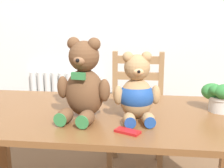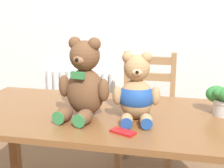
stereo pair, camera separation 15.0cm
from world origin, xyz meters
TOP-DOWN VIEW (x-y plane):
  - wall_back at (0.00, 1.67)m, footprint 8.00×0.04m
  - radiator at (-0.53, 1.60)m, footprint 0.69×0.10m
  - dining_table at (0.00, 0.39)m, footprint 1.58×0.77m
  - wooden_chair_behind at (0.16, 1.15)m, footprint 0.41×0.39m
  - teddy_bear_left at (-0.08, 0.33)m, footprint 0.29×0.30m
  - teddy_bear_right at (0.18, 0.34)m, footprint 0.24×0.26m
  - potted_plant at (0.62, 0.49)m, footprint 0.17×0.16m
  - chocolate_bar at (0.15, 0.14)m, footprint 0.12×0.09m

SIDE VIEW (x-z plane):
  - radiator at x=-0.53m, z-range -0.03..0.63m
  - wooden_chair_behind at x=0.16m, z-range 0.01..0.92m
  - dining_table at x=0.00m, z-range 0.26..0.97m
  - chocolate_bar at x=0.15m, z-range 0.71..0.72m
  - potted_plant at x=0.62m, z-range 0.72..0.88m
  - teddy_bear_right at x=0.18m, z-range 0.67..1.01m
  - teddy_bear_left at x=-0.08m, z-range 0.68..1.08m
  - wall_back at x=0.00m, z-range 0.00..2.60m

